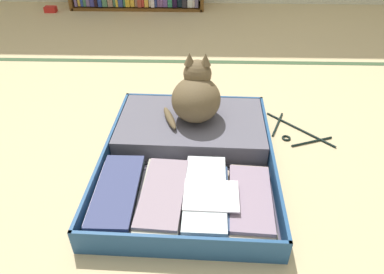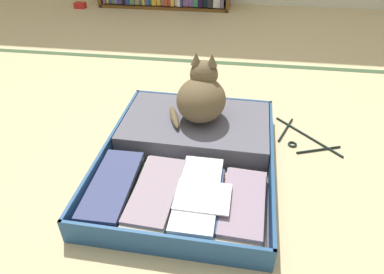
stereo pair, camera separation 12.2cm
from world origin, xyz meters
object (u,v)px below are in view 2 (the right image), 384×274
at_px(open_suitcase, 188,154).
at_px(black_cat, 202,96).
at_px(small_red_pouch, 80,5).
at_px(clothes_hanger, 303,139).

xyz_separation_m(open_suitcase, black_cat, (0.03, 0.21, 0.16)).
bearing_deg(small_red_pouch, black_cat, -53.99).
distance_m(black_cat, small_red_pouch, 2.32).
bearing_deg(open_suitcase, clothes_hanger, 24.72).
bearing_deg(clothes_hanger, open_suitcase, -155.28).
bearing_deg(small_red_pouch, open_suitcase, -57.37).
relative_size(open_suitcase, clothes_hanger, 3.15).
relative_size(clothes_hanger, small_red_pouch, 2.84).
height_order(black_cat, small_red_pouch, black_cat).
height_order(clothes_hanger, small_red_pouch, small_red_pouch).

